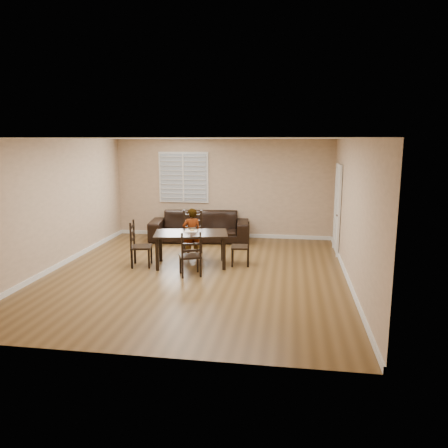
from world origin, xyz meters
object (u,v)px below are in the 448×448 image
(chair_left, at_px, (136,246))
(donut, at_px, (192,230))
(chair_right, at_px, (245,246))
(sofa, at_px, (200,226))
(dining_table, at_px, (191,237))
(chair_far, at_px, (191,257))
(chair_near, at_px, (193,234))
(child, at_px, (192,234))

(chair_left, xyz_separation_m, donut, (1.14, 0.40, 0.30))
(chair_right, bearing_deg, donut, -93.57)
(sofa, bearing_deg, dining_table, -88.80)
(chair_right, relative_size, donut, 9.54)
(chair_far, height_order, sofa, chair_far)
(chair_near, height_order, donut, chair_near)
(chair_far, relative_size, child, 0.79)
(dining_table, xyz_separation_m, chair_left, (-1.16, -0.23, -0.19))
(chair_far, bearing_deg, chair_left, -44.83)
(chair_near, bearing_deg, chair_left, -137.31)
(chair_far, relative_size, chair_left, 0.93)
(dining_table, bearing_deg, chair_left, 179.93)
(dining_table, bearing_deg, chair_right, -0.53)
(chair_left, xyz_separation_m, sofa, (0.84, 2.62, -0.06))
(dining_table, height_order, chair_right, chair_right)
(chair_far, xyz_separation_m, child, (-0.29, 1.34, 0.17))
(chair_near, distance_m, donut, 0.86)
(chair_far, distance_m, donut, 1.04)
(child, distance_m, donut, 0.42)
(chair_left, relative_size, sofa, 0.37)
(chair_right, bearing_deg, dining_table, -85.01)
(chair_left, height_order, sofa, chair_left)
(chair_left, bearing_deg, chair_near, -49.41)
(child, bearing_deg, chair_far, 77.75)
(sofa, bearing_deg, chair_left, -114.17)
(chair_near, xyz_separation_m, chair_far, (0.37, -1.77, -0.06))
(chair_far, bearing_deg, donut, -100.60)
(chair_right, distance_m, donut, 1.21)
(chair_right, bearing_deg, chair_far, -49.63)
(chair_right, height_order, donut, chair_right)
(chair_far, relative_size, donut, 9.43)
(dining_table, relative_size, sofa, 0.64)
(dining_table, height_order, chair_far, chair_far)
(dining_table, relative_size, chair_near, 1.62)
(dining_table, bearing_deg, chair_near, 89.65)
(chair_left, bearing_deg, donut, -81.16)
(chair_far, relative_size, chair_right, 0.99)
(donut, bearing_deg, chair_right, 2.12)
(dining_table, xyz_separation_m, child, (-0.11, 0.55, -0.05))
(donut, bearing_deg, chair_left, -160.62)
(chair_far, xyz_separation_m, chair_left, (-1.34, 0.57, 0.03))
(child, bearing_deg, chair_near, -103.91)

